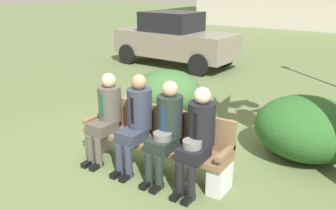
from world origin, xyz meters
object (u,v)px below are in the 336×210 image
at_px(shrub_near_bench, 301,128).
at_px(seated_man_rightmost, 198,135).
at_px(parked_car_near, 174,39).
at_px(seated_man_leftmost, 106,113).
at_px(seated_man_centerleft, 136,118).
at_px(shrub_far_lawn, 306,128).
at_px(shrub_mid_lawn, 168,91).
at_px(seated_man_centerright, 166,127).
at_px(park_bench, 155,140).

bearing_deg(shrub_near_bench, seated_man_rightmost, -112.99).
xyz_separation_m(shrub_near_bench, parked_car_near, (-4.94, 4.13, 0.50)).
height_order(seated_man_leftmost, seated_man_centerleft, seated_man_centerleft).
height_order(shrub_near_bench, shrub_far_lawn, shrub_far_lawn).
relative_size(seated_man_rightmost, shrub_near_bench, 1.24).
relative_size(shrub_near_bench, shrub_mid_lawn, 0.76).
xyz_separation_m(seated_man_centerright, shrub_mid_lawn, (-1.41, 2.19, -0.30)).
bearing_deg(shrub_mid_lawn, shrub_near_bench, -5.53).
xyz_separation_m(seated_man_centerleft, shrub_far_lawn, (1.91, 1.63, -0.28)).
relative_size(seated_man_leftmost, parked_car_near, 0.32).
relative_size(seated_man_leftmost, shrub_far_lawn, 0.86).
xyz_separation_m(seated_man_rightmost, shrub_far_lawn, (0.95, 1.63, -0.26)).
bearing_deg(seated_man_centerleft, seated_man_centerright, -0.83).
relative_size(seated_man_centerright, seated_man_rightmost, 1.01).
xyz_separation_m(seated_man_leftmost, seated_man_rightmost, (1.51, -0.00, 0.01)).
bearing_deg(shrub_far_lawn, seated_man_centerleft, -139.62).
height_order(park_bench, seated_man_centerleft, seated_man_centerleft).
bearing_deg(shrub_near_bench, shrub_far_lawn, -66.39).
bearing_deg(seated_man_centerright, shrub_near_bench, 56.39).
relative_size(seated_man_centerleft, shrub_mid_lawn, 0.97).
distance_m(seated_man_leftmost, parked_car_near, 6.59).
height_order(shrub_mid_lawn, parked_car_near, parked_car_near).
bearing_deg(park_bench, shrub_near_bench, 49.03).
relative_size(seated_man_rightmost, shrub_far_lawn, 0.88).
bearing_deg(shrub_mid_lawn, parked_car_near, 120.23).
distance_m(shrub_mid_lawn, shrub_far_lawn, 2.87).
relative_size(park_bench, parked_car_near, 0.57).
relative_size(seated_man_leftmost, shrub_mid_lawn, 0.93).
distance_m(seated_man_leftmost, shrub_far_lawn, 2.96).
bearing_deg(shrub_mid_lawn, shrub_far_lawn, -11.20).
height_order(seated_man_rightmost, shrub_far_lawn, seated_man_rightmost).
distance_m(seated_man_rightmost, parked_car_near, 7.33).
bearing_deg(parked_car_near, seated_man_leftmost, -66.66).
bearing_deg(seated_man_centerright, seated_man_rightmost, -0.12).
bearing_deg(shrub_far_lawn, parked_car_near, 138.90).
distance_m(seated_man_leftmost, shrub_near_bench, 3.05).
distance_m(seated_man_leftmost, shrub_mid_lawn, 2.24).
xyz_separation_m(seated_man_leftmost, shrub_near_bench, (2.33, 1.93, -0.39)).
height_order(seated_man_centerleft, shrub_far_lawn, seated_man_centerleft).
relative_size(shrub_mid_lawn, parked_car_near, 0.35).
height_order(seated_man_leftmost, seated_man_rightmost, seated_man_rightmost).
height_order(seated_man_leftmost, shrub_far_lawn, seated_man_leftmost).
xyz_separation_m(seated_man_centerright, shrub_near_bench, (1.28, 1.93, -0.41)).
bearing_deg(seated_man_centerleft, shrub_near_bench, 47.19).
bearing_deg(seated_man_centerleft, shrub_mid_lawn, 112.54).
bearing_deg(seated_man_leftmost, seated_man_centerleft, 0.54).
relative_size(seated_man_leftmost, seated_man_centerright, 0.97).
height_order(seated_man_centerleft, seated_man_centerright, seated_man_centerleft).
bearing_deg(seated_man_centerright, park_bench, 154.75).
relative_size(seated_man_leftmost, shrub_near_bench, 1.21).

